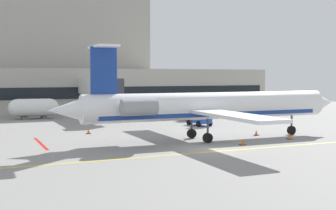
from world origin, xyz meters
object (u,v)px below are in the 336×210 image
at_px(regional_jet, 206,106).
at_px(fuel_tank, 34,108).
at_px(baggage_tug, 201,118).
at_px(pushback_tractor, 186,113).

relative_size(regional_jet, fuel_tank, 4.33).
height_order(baggage_tug, pushback_tractor, baggage_tug).
height_order(regional_jet, baggage_tug, regional_jet).
height_order(regional_jet, fuel_tank, regional_jet).
bearing_deg(pushback_tractor, regional_jet, -110.37).
bearing_deg(pushback_tractor, baggage_tug, -101.53).
distance_m(regional_jet, fuel_tank, 30.74).
xyz_separation_m(baggage_tug, fuel_tank, (-17.43, 17.25, 0.63)).
xyz_separation_m(regional_jet, baggage_tug, (5.25, 10.92, -2.27)).
height_order(pushback_tractor, fuel_tank, fuel_tank).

